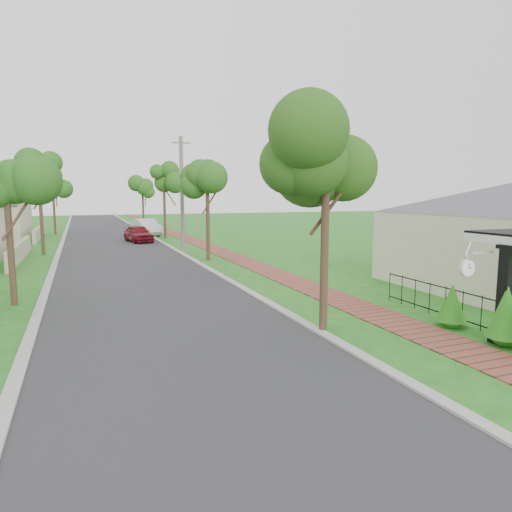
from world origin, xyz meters
TOP-DOWN VIEW (x-y plane):
  - ground at (0.00, 0.00)m, footprint 160.00×160.00m
  - road at (-3.00, 20.00)m, footprint 7.00×120.00m
  - kerb_right at (0.65, 20.00)m, footprint 0.30×120.00m
  - kerb_left at (-6.65, 20.00)m, footprint 0.30×120.00m
  - sidewalk at (3.25, 20.00)m, footprint 1.50×120.00m
  - porch_post at (4.55, -1.00)m, footprint 0.48×0.48m
  - picket_fence at (4.90, -0.00)m, footprint 0.03×8.02m
  - street_trees at (-2.87, 26.84)m, footprint 10.70×37.65m
  - parked_car_red at (-1.00, 27.80)m, footprint 2.22×4.11m
  - parked_car_white at (0.40, 33.36)m, footprint 2.40×4.83m
  - near_tree at (0.80, 1.50)m, footprint 2.27×2.27m
  - utility_pole at (0.90, 20.00)m, footprint 1.20×0.24m
  - station_clock at (3.69, -0.60)m, footprint 1.06×0.13m

SIDE VIEW (x-z plane):
  - ground at x=0.00m, z-range 0.00..0.00m
  - road at x=-3.00m, z-range -0.01..0.01m
  - kerb_right at x=0.65m, z-range -0.05..0.05m
  - kerb_left at x=-6.65m, z-range -0.05..0.05m
  - sidewalk at x=3.25m, z-range -0.01..0.01m
  - picket_fence at x=4.90m, z-range 0.03..1.03m
  - parked_car_red at x=-1.00m, z-range 0.00..1.33m
  - parked_car_white at x=0.40m, z-range 0.00..1.52m
  - porch_post at x=4.55m, z-range -0.14..2.38m
  - station_clock at x=3.69m, z-range 1.64..2.26m
  - utility_pole at x=0.90m, z-range 0.06..7.44m
  - street_trees at x=-2.87m, z-range 1.59..7.48m
  - near_tree at x=0.80m, z-range 1.73..7.55m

